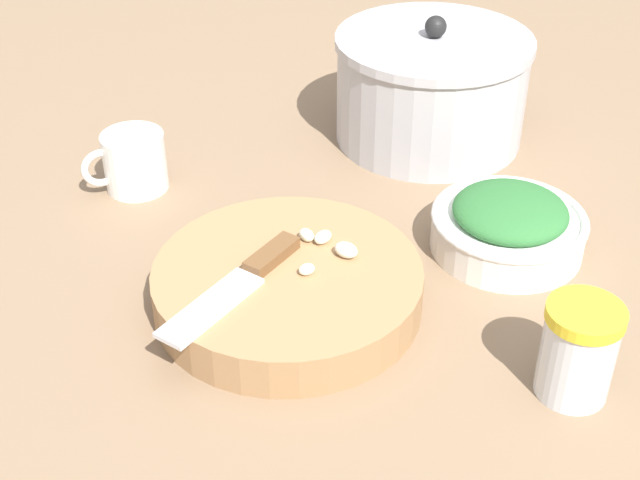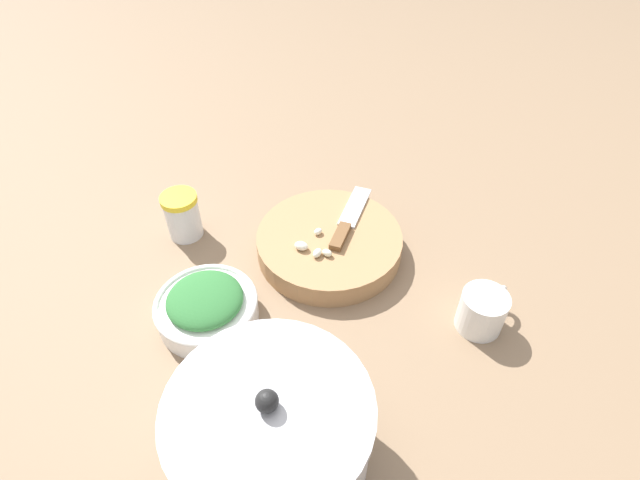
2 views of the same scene
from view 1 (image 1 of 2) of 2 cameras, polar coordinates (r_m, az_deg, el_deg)
The scene contains 8 objects.
ground_plane at distance 0.93m, azimuth 2.61°, elevation -3.43°, with size 5.00×5.00×0.00m, color #7F664C.
cutting_board at distance 0.91m, azimuth -2.07°, elevation -3.02°, with size 0.27×0.27×0.04m.
chef_knife at distance 0.87m, azimuth -5.05°, elevation -2.61°, with size 0.08×0.19×0.01m.
garlic_cloves at distance 0.91m, azimuth 0.47°, elevation -0.42°, with size 0.07×0.07×0.02m.
herb_bowl at distance 1.00m, azimuth 11.97°, elevation 0.97°, with size 0.17×0.17×0.07m.
spice_jar at distance 0.83m, azimuth 16.19°, elevation -6.81°, with size 0.07×0.07×0.10m.
coffee_mug at distance 1.11m, azimuth -11.86°, elevation 4.92°, with size 0.08×0.10×0.07m.
stock_pot at distance 1.20m, azimuth 7.11°, elevation 9.61°, with size 0.26×0.26×0.17m.
Camera 1 is at (0.54, -0.50, 0.58)m, focal length 50.00 mm.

